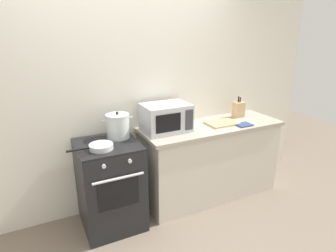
% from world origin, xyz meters
% --- Properties ---
extents(ground_plane, '(10.00, 10.00, 0.00)m').
position_xyz_m(ground_plane, '(0.00, 0.00, 0.00)').
color(ground_plane, '#7A6B5B').
extents(back_wall, '(4.40, 0.10, 2.50)m').
position_xyz_m(back_wall, '(0.30, 0.97, 1.25)').
color(back_wall, silver).
rests_on(back_wall, ground_plane).
extents(lower_cabinet_right, '(1.64, 0.56, 0.88)m').
position_xyz_m(lower_cabinet_right, '(0.90, 0.62, 0.44)').
color(lower_cabinet_right, beige).
rests_on(lower_cabinet_right, ground_plane).
extents(countertop_right, '(1.70, 0.60, 0.04)m').
position_xyz_m(countertop_right, '(0.90, 0.62, 0.90)').
color(countertop_right, '#ADA393').
rests_on(countertop_right, lower_cabinet_right).
extents(stove, '(0.60, 0.64, 0.92)m').
position_xyz_m(stove, '(-0.35, 0.60, 0.46)').
color(stove, black).
rests_on(stove, ground_plane).
extents(stock_pot, '(0.32, 0.24, 0.28)m').
position_xyz_m(stock_pot, '(-0.20, 0.71, 1.04)').
color(stock_pot, silver).
rests_on(stock_pot, stove).
extents(frying_pan, '(0.42, 0.22, 0.05)m').
position_xyz_m(frying_pan, '(-0.44, 0.49, 0.95)').
color(frying_pan, silver).
rests_on(frying_pan, stove).
extents(microwave, '(0.50, 0.37, 0.30)m').
position_xyz_m(microwave, '(0.33, 0.68, 1.07)').
color(microwave, silver).
rests_on(microwave, countertop_right).
extents(cutting_board, '(0.36, 0.26, 0.02)m').
position_xyz_m(cutting_board, '(1.02, 0.60, 0.93)').
color(cutting_board, tan).
rests_on(cutting_board, countertop_right).
extents(knife_block, '(0.13, 0.10, 0.26)m').
position_xyz_m(knife_block, '(1.38, 0.74, 1.02)').
color(knife_block, tan).
rests_on(knife_block, countertop_right).
extents(oven_mitt, '(0.18, 0.14, 0.02)m').
position_xyz_m(oven_mitt, '(1.21, 0.44, 0.93)').
color(oven_mitt, '#33477A').
rests_on(oven_mitt, countertop_right).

